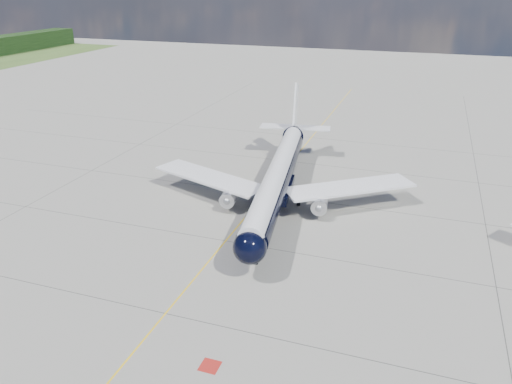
% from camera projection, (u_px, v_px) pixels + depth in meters
% --- Properties ---
extents(ground, '(320.00, 320.00, 0.00)m').
position_uv_depth(ground, '(274.00, 182.00, 77.53)').
color(ground, gray).
rests_on(ground, ground).
extents(taxiway_centerline, '(0.16, 160.00, 0.01)m').
position_uv_depth(taxiway_centerline, '(264.00, 194.00, 73.18)').
color(taxiway_centerline, yellow).
rests_on(taxiway_centerline, ground).
extents(red_marking, '(1.60, 1.60, 0.01)m').
position_uv_depth(red_marking, '(210.00, 366.00, 40.74)').
color(red_marking, maroon).
rests_on(red_marking, ground).
extents(main_airliner, '(37.29, 45.77, 13.25)m').
position_uv_depth(main_airliner, '(278.00, 176.00, 68.78)').
color(main_airliner, black).
rests_on(main_airliner, ground).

